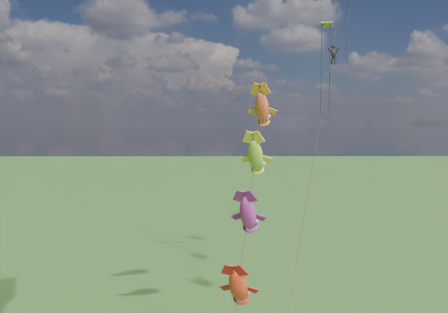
{
  "coord_description": "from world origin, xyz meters",
  "views": [
    {
      "loc": [
        8.08,
        -21.16,
        12.96
      ],
      "look_at": [
        8.43,
        9.68,
        10.62
      ],
      "focal_mm": 35.0,
      "sensor_mm": 36.0,
      "label": 1
    }
  ],
  "objects": [
    {
      "name": "fish_windsock_rig",
      "position": [
        10.04,
        4.54,
        9.34
      ],
      "size": [
        3.92,
        15.57,
        16.63
      ],
      "rotation": [
        0.0,
        0.0,
        0.1
      ],
      "color": "brown",
      "rests_on": "ground"
    },
    {
      "name": "parafoil_rig",
      "position": [
        17.64,
        15.87,
        19.47
      ],
      "size": [
        8.2,
        16.09,
        26.74
      ],
      "rotation": [
        0.0,
        0.0,
        -0.36
      ],
      "color": "brown",
      "rests_on": "ground"
    }
  ]
}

